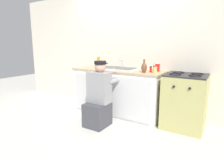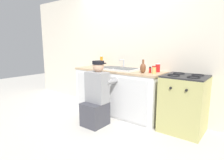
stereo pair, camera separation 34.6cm
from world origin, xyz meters
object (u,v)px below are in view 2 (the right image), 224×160
Objects in this scene: soap_bottle_orange at (101,61)px; condiment_jar at (154,70)px; vase_decorative at (143,68)px; sink_double_basin at (118,69)px; spice_bottle_red at (150,70)px; plumber_person at (96,99)px; soda_cup_red at (158,68)px; stove_range at (184,103)px.

condiment_jar is (1.35, -0.23, -0.05)m from soap_bottle_orange.
sink_double_basin is at bearing 168.03° from vase_decorative.
spice_bottle_red is at bearing 53.29° from vase_decorative.
plumber_person reaches higher than condiment_jar.
spice_bottle_red is (0.67, 0.65, 0.48)m from plumber_person.
plumber_person reaches higher than soda_cup_red.
condiment_jar is at bearing -9.64° from soap_bottle_orange.
sink_double_basin is 3.48× the size of vase_decorative.
vase_decorative is (-0.15, -0.26, 0.01)m from soda_cup_red.
plumber_person is at bearing -54.48° from soap_bottle_orange.
spice_bottle_red is at bearing 44.05° from plumber_person.
vase_decorative reaches higher than condiment_jar.
condiment_jar is at bearing -25.90° from spice_bottle_red.
condiment_jar is at bearing -172.88° from stove_range.
plumber_person is 1.09m from condiment_jar.
soap_bottle_orange reaches higher than stove_range.
condiment_jar is at bearing -83.59° from soda_cup_red.
plumber_person is 4.42× the size of soap_bottle_orange.
vase_decorative is 0.19m from condiment_jar.
plumber_person reaches higher than stove_range.
vase_decorative is 1.80× the size of condiment_jar.
spice_bottle_red is 0.17m from soda_cup_red.
vase_decorative is (-0.67, -0.13, 0.53)m from stove_range.
plumber_person is 7.26× the size of soda_cup_red.
soda_cup_red is at bearing 165.45° from stove_range.
plumber_person is at bearing -88.36° from sink_double_basin.
stove_range is 0.83× the size of plumber_person.
soda_cup_red reaches higher than spice_bottle_red.
plumber_person reaches higher than sink_double_basin.
plumber_person is 8.63× the size of condiment_jar.
sink_double_basin reaches higher than condiment_jar.
sink_double_basin is 0.60m from soap_bottle_orange.
sink_double_basin reaches higher than spice_bottle_red.
soda_cup_red is (0.74, 0.80, 0.51)m from plumber_person.
plumber_person is 0.95m from vase_decorative.
spice_bottle_red is 0.10m from condiment_jar.
soap_bottle_orange is at bearing 170.36° from condiment_jar.
plumber_person is at bearing -152.22° from stove_range.
stove_range is 3.67× the size of soap_bottle_orange.
plumber_person is (-1.26, -0.66, 0.01)m from stove_range.
stove_range is 1.94m from soap_bottle_orange.
condiment_jar is at bearing 20.31° from vase_decorative.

